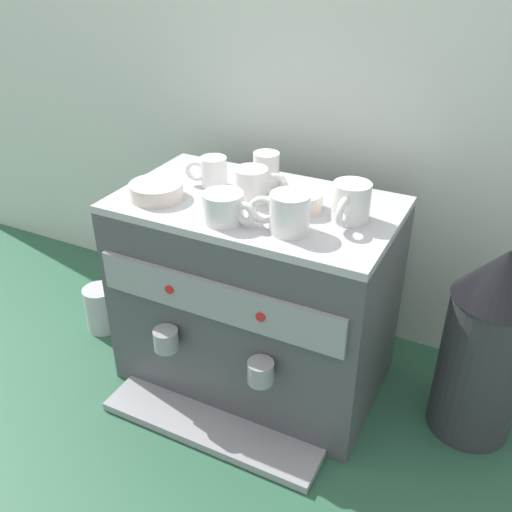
{
  "coord_description": "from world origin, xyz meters",
  "views": [
    {
      "loc": [
        0.51,
        -1.02,
        1.01
      ],
      "look_at": [
        0.0,
        0.0,
        0.35
      ],
      "focal_mm": 40.04,
      "sensor_mm": 36.0,
      "label": 1
    }
  ],
  "objects_px": {
    "ceramic_cup_3": "(266,168)",
    "coffee_grinder": "(487,344)",
    "ceramic_cup_2": "(212,172)",
    "ceramic_bowl_0": "(300,201)",
    "ceramic_cup_5": "(350,203)",
    "ceramic_cup_0": "(225,208)",
    "espresso_machine": "(255,295)",
    "ceramic_cup_4": "(254,184)",
    "milk_pitcher": "(101,309)",
    "ceramic_bowl_1": "(156,191)",
    "ceramic_cup_1": "(287,213)"
  },
  "relations": [
    {
      "from": "ceramic_cup_4",
      "to": "milk_pitcher",
      "type": "distance_m",
      "value": 0.66
    },
    {
      "from": "ceramic_cup_4",
      "to": "ceramic_cup_3",
      "type": "bearing_deg",
      "value": 101.26
    },
    {
      "from": "coffee_grinder",
      "to": "ceramic_bowl_0",
      "type": "bearing_deg",
      "value": -172.88
    },
    {
      "from": "coffee_grinder",
      "to": "ceramic_cup_1",
      "type": "bearing_deg",
      "value": -158.97
    },
    {
      "from": "espresso_machine",
      "to": "ceramic_cup_5",
      "type": "bearing_deg",
      "value": 1.77
    },
    {
      "from": "espresso_machine",
      "to": "milk_pitcher",
      "type": "bearing_deg",
      "value": -176.53
    },
    {
      "from": "ceramic_cup_1",
      "to": "coffee_grinder",
      "type": "distance_m",
      "value": 0.52
    },
    {
      "from": "milk_pitcher",
      "to": "ceramic_bowl_1",
      "type": "bearing_deg",
      "value": -10.21
    },
    {
      "from": "ceramic_cup_2",
      "to": "milk_pitcher",
      "type": "bearing_deg",
      "value": -169.38
    },
    {
      "from": "ceramic_cup_3",
      "to": "ceramic_bowl_0",
      "type": "distance_m",
      "value": 0.16
    },
    {
      "from": "espresso_machine",
      "to": "ceramic_cup_5",
      "type": "distance_m",
      "value": 0.36
    },
    {
      "from": "espresso_machine",
      "to": "ceramic_cup_0",
      "type": "distance_m",
      "value": 0.3
    },
    {
      "from": "ceramic_cup_1",
      "to": "coffee_grinder",
      "type": "bearing_deg",
      "value": 21.03
    },
    {
      "from": "espresso_machine",
      "to": "milk_pitcher",
      "type": "xyz_separation_m",
      "value": [
        -0.48,
        -0.03,
        -0.17
      ]
    },
    {
      "from": "ceramic_cup_3",
      "to": "coffee_grinder",
      "type": "xyz_separation_m",
      "value": [
        0.55,
        -0.04,
        -0.29
      ]
    },
    {
      "from": "ceramic_bowl_0",
      "to": "coffee_grinder",
      "type": "height_order",
      "value": "ceramic_bowl_0"
    },
    {
      "from": "ceramic_cup_3",
      "to": "ceramic_bowl_0",
      "type": "xyz_separation_m",
      "value": [
        0.13,
        -0.1,
        -0.02
      ]
    },
    {
      "from": "ceramic_cup_5",
      "to": "ceramic_cup_0",
      "type": "bearing_deg",
      "value": -152.22
    },
    {
      "from": "ceramic_cup_2",
      "to": "ceramic_cup_3",
      "type": "xyz_separation_m",
      "value": [
        0.1,
        0.07,
        0.0
      ]
    },
    {
      "from": "ceramic_cup_4",
      "to": "ceramic_bowl_1",
      "type": "relative_size",
      "value": 0.93
    },
    {
      "from": "ceramic_cup_3",
      "to": "coffee_grinder",
      "type": "height_order",
      "value": "ceramic_cup_3"
    },
    {
      "from": "ceramic_cup_1",
      "to": "ceramic_bowl_1",
      "type": "relative_size",
      "value": 1.03
    },
    {
      "from": "ceramic_cup_1",
      "to": "ceramic_cup_3",
      "type": "xyz_separation_m",
      "value": [
        -0.14,
        0.2,
        -0.0
      ]
    },
    {
      "from": "ceramic_cup_0",
      "to": "ceramic_cup_1",
      "type": "height_order",
      "value": "ceramic_cup_1"
    },
    {
      "from": "ceramic_bowl_1",
      "to": "ceramic_cup_4",
      "type": "bearing_deg",
      "value": 24.03
    },
    {
      "from": "ceramic_cup_0",
      "to": "ceramic_cup_5",
      "type": "relative_size",
      "value": 0.98
    },
    {
      "from": "ceramic_cup_3",
      "to": "ceramic_cup_0",
      "type": "bearing_deg",
      "value": -86.1
    },
    {
      "from": "ceramic_cup_4",
      "to": "ceramic_bowl_0",
      "type": "relative_size",
      "value": 1.16
    },
    {
      "from": "ceramic_cup_2",
      "to": "ceramic_cup_5",
      "type": "height_order",
      "value": "ceramic_cup_5"
    },
    {
      "from": "ceramic_cup_3",
      "to": "ceramic_bowl_1",
      "type": "distance_m",
      "value": 0.26
    },
    {
      "from": "espresso_machine",
      "to": "ceramic_bowl_0",
      "type": "xyz_separation_m",
      "value": [
        0.1,
        0.01,
        0.26
      ]
    },
    {
      "from": "ceramic_cup_0",
      "to": "coffee_grinder",
      "type": "relative_size",
      "value": 0.26
    },
    {
      "from": "ceramic_cup_1",
      "to": "ceramic_cup_5",
      "type": "bearing_deg",
      "value": 46.28
    },
    {
      "from": "ceramic_bowl_1",
      "to": "ceramic_cup_2",
      "type": "bearing_deg",
      "value": 56.27
    },
    {
      "from": "ceramic_cup_2",
      "to": "ceramic_bowl_0",
      "type": "xyz_separation_m",
      "value": [
        0.23,
        -0.03,
        -0.02
      ]
    },
    {
      "from": "ceramic_cup_1",
      "to": "ceramic_bowl_0",
      "type": "bearing_deg",
      "value": 98.69
    },
    {
      "from": "ceramic_bowl_0",
      "to": "ceramic_cup_2",
      "type": "bearing_deg",
      "value": 173.67
    },
    {
      "from": "ceramic_cup_1",
      "to": "ceramic_cup_2",
      "type": "bearing_deg",
      "value": 152.4
    },
    {
      "from": "ceramic_cup_1",
      "to": "ceramic_bowl_0",
      "type": "xyz_separation_m",
      "value": [
        -0.02,
        0.1,
        -0.02
      ]
    },
    {
      "from": "ceramic_cup_1",
      "to": "ceramic_cup_3",
      "type": "distance_m",
      "value": 0.25
    },
    {
      "from": "coffee_grinder",
      "to": "milk_pitcher",
      "type": "relative_size",
      "value": 3.52
    },
    {
      "from": "coffee_grinder",
      "to": "ceramic_cup_3",
      "type": "bearing_deg",
      "value": 175.37
    },
    {
      "from": "ceramic_cup_4",
      "to": "espresso_machine",
      "type": "bearing_deg",
      "value": -54.13
    },
    {
      "from": "espresso_machine",
      "to": "ceramic_cup_2",
      "type": "bearing_deg",
      "value": 164.31
    },
    {
      "from": "espresso_machine",
      "to": "ceramic_cup_4",
      "type": "xyz_separation_m",
      "value": [
        -0.01,
        0.01,
        0.28
      ]
    },
    {
      "from": "ceramic_cup_4",
      "to": "milk_pitcher",
      "type": "relative_size",
      "value": 0.83
    },
    {
      "from": "ceramic_cup_0",
      "to": "ceramic_bowl_1",
      "type": "height_order",
      "value": "ceramic_cup_0"
    },
    {
      "from": "ceramic_cup_0",
      "to": "coffee_grinder",
      "type": "bearing_deg",
      "value": 18.1
    },
    {
      "from": "ceramic_cup_4",
      "to": "ceramic_bowl_0",
      "type": "distance_m",
      "value": 0.11
    },
    {
      "from": "espresso_machine",
      "to": "coffee_grinder",
      "type": "distance_m",
      "value": 0.53
    }
  ]
}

